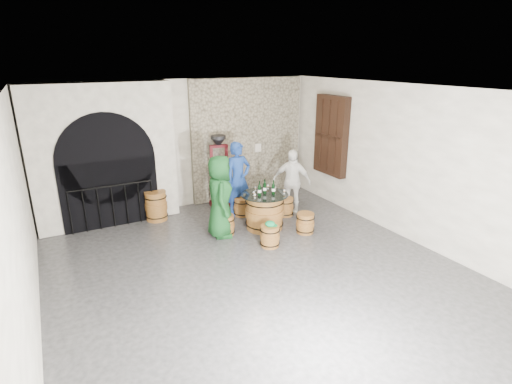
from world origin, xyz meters
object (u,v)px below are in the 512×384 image
barrel_stool_left (225,225)px  corking_press (219,166)px  barrel_stool_near_right (305,223)px  person_white (292,181)px  barrel_stool_right (285,207)px  side_barrel (156,206)px  barrel_table (264,211)px  wine_bottle_center (273,188)px  person_green (220,197)px  wine_bottle_left (260,190)px  wine_bottle_right (265,188)px  barrel_stool_far (242,207)px  person_blue (238,179)px  barrel_stool_near_left (270,236)px

barrel_stool_left → corking_press: corking_press is taller
barrel_stool_near_right → person_white: bearing=71.2°
barrel_stool_right → side_barrel: side_barrel is taller
barrel_table → person_white: size_ratio=0.66×
wine_bottle_center → person_green: bearing=170.7°
wine_bottle_left → wine_bottle_right: size_ratio=1.00×
wine_bottle_center → barrel_stool_near_right: bearing=-48.5°
person_green → corking_press: bearing=-4.2°
barrel_stool_far → wine_bottle_center: (0.28, -1.01, 0.72)m
barrel_stool_far → wine_bottle_left: size_ratio=1.39×
barrel_stool_far → wine_bottle_right: (0.14, -0.87, 0.72)m
barrel_stool_far → side_barrel: 2.05m
person_blue → side_barrel: bearing=156.3°
barrel_stool_right → corking_press: bearing=129.4°
person_white → wine_bottle_center: 1.11m
person_blue → barrel_stool_left: bearing=-136.1°
person_green → person_white: bearing=-59.1°
person_white → wine_bottle_left: size_ratio=4.92×
wine_bottle_left → wine_bottle_center: bearing=-12.3°
barrel_stool_near_right → wine_bottle_center: (-0.49, 0.56, 0.72)m
wine_bottle_left → barrel_stool_right: bearing=24.7°
corking_press → person_white: bearing=-33.1°
barrel_stool_near_right → wine_bottle_left: bearing=142.2°
barrel_stool_near_left → barrel_stool_near_right: bearing=11.6°
barrel_stool_near_left → person_green: bearing=124.6°
barrel_stool_left → wine_bottle_right: 1.20m
barrel_stool_far → wine_bottle_left: (-0.03, -0.94, 0.72)m
person_blue → wine_bottle_center: 1.19m
side_barrel → corking_press: 1.87m
barrel_stool_left → corking_press: bearing=69.9°
wine_bottle_center → wine_bottle_left: bearing=167.7°
wine_bottle_left → side_barrel: 2.58m
barrel_stool_right → wine_bottle_center: (-0.65, -0.51, 0.72)m
person_green → barrel_table: bearing=-77.1°
barrel_stool_right → person_green: bearing=-170.3°
wine_bottle_right → person_blue: bearing=98.8°
barrel_stool_right → corking_press: (-1.13, 1.37, 0.85)m
person_blue → wine_bottle_left: bearing=-97.4°
person_white → wine_bottle_center: person_white is taller
barrel_table → person_blue: 1.19m
wine_bottle_center → corking_press: bearing=104.1°
wine_bottle_left → side_barrel: (-1.88, 1.67, -0.59)m
wine_bottle_center → barrel_table: bearing=153.4°
barrel_stool_near_right → barrel_stool_right: bearing=81.6°
side_barrel → corking_press: bearing=4.9°
barrel_stool_far → corking_press: size_ratio=0.24×
wine_bottle_center → person_blue: bearing=104.4°
wine_bottle_right → corking_press: 1.78m
wine_bottle_center → side_barrel: (-2.19, 1.74, -0.59)m
person_blue → corking_press: (-0.18, 0.73, 0.18)m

